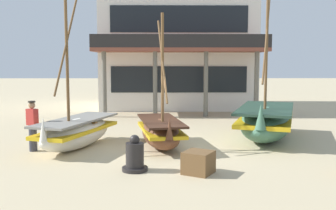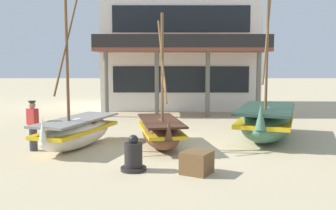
% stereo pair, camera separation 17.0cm
% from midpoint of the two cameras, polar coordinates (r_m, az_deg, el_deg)
% --- Properties ---
extents(ground_plane, '(120.00, 120.00, 0.00)m').
position_cam_midpoint_polar(ground_plane, '(13.43, 0.37, -6.41)').
color(ground_plane, tan).
extents(fishing_boat_near_left, '(1.82, 3.63, 4.57)m').
position_cam_midpoint_polar(fishing_boat_near_left, '(13.61, -0.78, -3.88)').
color(fishing_boat_near_left, brown).
rests_on(fishing_boat_near_left, ground).
extents(fishing_boat_centre_large, '(3.34, 5.06, 6.09)m').
position_cam_midpoint_polar(fishing_boat_centre_large, '(15.34, 14.52, -2.39)').
color(fishing_boat_centre_large, '#427056').
rests_on(fishing_boat_centre_large, ground).
extents(fishing_boat_far_right, '(2.46, 4.11, 5.28)m').
position_cam_midpoint_polar(fishing_boat_far_right, '(13.80, -12.94, -3.78)').
color(fishing_boat_far_right, silver).
rests_on(fishing_boat_far_right, ground).
extents(fisherman_by_hull, '(0.42, 0.37, 1.68)m').
position_cam_midpoint_polar(fisherman_by_hull, '(13.71, -18.91, -2.95)').
color(fisherman_by_hull, '#33333D').
rests_on(fisherman_by_hull, ground).
extents(capstan_winch, '(0.71, 0.71, 1.00)m').
position_cam_midpoint_polar(capstan_winch, '(10.72, -4.67, -7.55)').
color(capstan_winch, black).
rests_on(capstan_winch, ground).
extents(cargo_crate, '(0.98, 0.98, 0.60)m').
position_cam_midpoint_polar(cargo_crate, '(10.47, 4.69, -8.41)').
color(cargo_crate, brown).
rests_on(cargo_crate, ground).
extents(harbor_building_main, '(10.00, 9.29, 7.37)m').
position_cam_midpoint_polar(harbor_building_main, '(26.39, 1.85, 7.88)').
color(harbor_building_main, white).
rests_on(harbor_building_main, ground).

